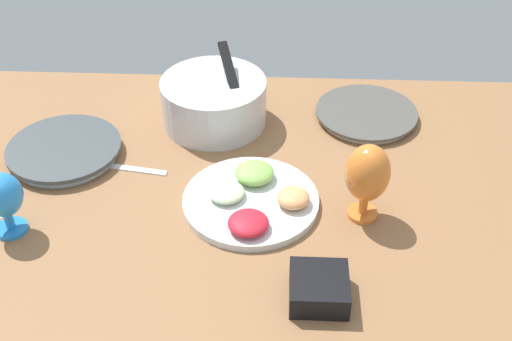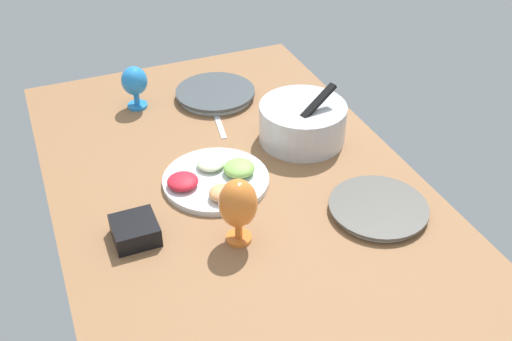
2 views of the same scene
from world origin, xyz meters
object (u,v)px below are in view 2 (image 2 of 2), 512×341
mixing_bowl (302,121)px  fruit_platter (216,179)px  dinner_plate_right (378,208)px  square_bowl_black (135,229)px  hurricane_glass_blue (135,83)px  hurricane_glass_orange (238,205)px  dinner_plate_left (215,94)px

mixing_bowl → fruit_platter: mixing_bowl is taller
dinner_plate_right → square_bowl_black: square_bowl_black is taller
mixing_bowl → hurricane_glass_blue: mixing_bowl is taller
dinner_plate_right → hurricane_glass_blue: (-81.20, -47.83, 8.33)cm
fruit_platter → square_bowl_black: 30.51cm
fruit_platter → hurricane_glass_blue: (-52.32, -10.77, 7.73)cm
hurricane_glass_orange → square_bowl_black: hurricane_glass_orange is taller
mixing_bowl → hurricane_glass_orange: size_ratio=1.46×
dinner_plate_left → square_bowl_black: 75.91cm
dinner_plate_left → square_bowl_black: square_bowl_black is taller
mixing_bowl → square_bowl_black: bearing=-66.7°
mixing_bowl → square_bowl_black: mixing_bowl is taller
dinner_plate_right → mixing_bowl: size_ratio=0.99×
square_bowl_black → fruit_platter: bearing=117.6°
dinner_plate_right → mixing_bowl: 41.27cm
dinner_plate_left → fruit_platter: (47.95, -16.63, 0.21)cm
fruit_platter → hurricane_glass_orange: hurricane_glass_orange is taller
mixing_bowl → hurricane_glass_blue: bearing=-132.4°
hurricane_glass_blue → hurricane_glass_orange: size_ratio=0.81×
dinner_plate_left → mixing_bowl: (36.10, 16.85, 5.14)cm
hurricane_glass_orange → square_bowl_black: (-10.55, -24.66, -8.55)cm
mixing_bowl → fruit_platter: (11.86, -33.48, -4.92)cm
dinner_plate_left → mixing_bowl: 40.16cm
dinner_plate_right → hurricane_glass_blue: bearing=-149.5°
hurricane_glass_blue → square_bowl_black: 68.72cm
hurricane_glass_blue → hurricane_glass_orange: (77.01, 8.41, 2.10)cm
hurricane_glass_blue → hurricane_glass_orange: bearing=6.2°
dinner_plate_right → square_bowl_black: bearing=-103.0°
dinner_plate_left → fruit_platter: size_ratio=0.91×
hurricane_glass_orange → square_bowl_black: bearing=-113.2°
hurricane_glass_blue → fruit_platter: bearing=11.6°
dinner_plate_right → mixing_bowl: mixing_bowl is taller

